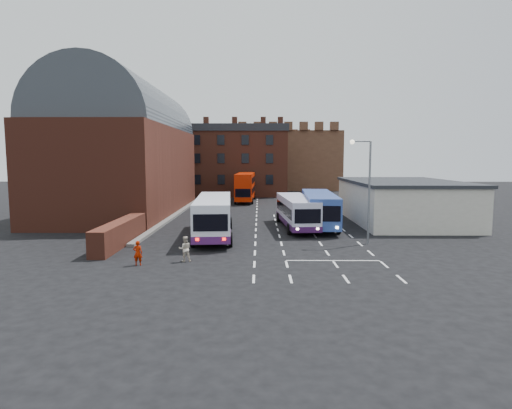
{
  "coord_description": "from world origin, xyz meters",
  "views": [
    {
      "loc": [
        0.29,
        -29.8,
        6.52
      ],
      "look_at": [
        0.0,
        10.0,
        2.2
      ],
      "focal_mm": 30.0,
      "sensor_mm": 36.0,
      "label": 1
    }
  ],
  "objects_px": {
    "pedestrian_red": "(138,253)",
    "pedestrian_beige": "(185,249)",
    "bus_white_outbound": "(214,214)",
    "bus_white_inbound": "(297,210)",
    "bus_red_double": "(245,187)",
    "bus_blue": "(319,207)",
    "street_lamp": "(366,182)"
  },
  "relations": [
    {
      "from": "pedestrian_red",
      "to": "pedestrian_beige",
      "type": "distance_m",
      "value": 2.89
    },
    {
      "from": "bus_red_double",
      "to": "street_lamp",
      "type": "height_order",
      "value": "street_lamp"
    },
    {
      "from": "bus_red_double",
      "to": "bus_white_outbound",
      "type": "bearing_deg",
      "value": 88.39
    },
    {
      "from": "bus_white_outbound",
      "to": "bus_white_inbound",
      "type": "relative_size",
      "value": 1.12
    },
    {
      "from": "bus_white_outbound",
      "to": "pedestrian_beige",
      "type": "height_order",
      "value": "bus_white_outbound"
    },
    {
      "from": "pedestrian_red",
      "to": "bus_red_double",
      "type": "bearing_deg",
      "value": -100.56
    },
    {
      "from": "bus_blue",
      "to": "bus_red_double",
      "type": "relative_size",
      "value": 1.1
    },
    {
      "from": "bus_blue",
      "to": "street_lamp",
      "type": "distance_m",
      "value": 8.93
    },
    {
      "from": "bus_white_outbound",
      "to": "bus_red_double",
      "type": "bearing_deg",
      "value": 82.72
    },
    {
      "from": "bus_white_outbound",
      "to": "street_lamp",
      "type": "distance_m",
      "value": 12.51
    },
    {
      "from": "bus_white_outbound",
      "to": "bus_white_inbound",
      "type": "height_order",
      "value": "bus_white_outbound"
    },
    {
      "from": "pedestrian_beige",
      "to": "bus_red_double",
      "type": "bearing_deg",
      "value": -108.43
    },
    {
      "from": "street_lamp",
      "to": "pedestrian_red",
      "type": "xyz_separation_m",
      "value": [
        -15.44,
        -6.65,
        -4.0
      ]
    },
    {
      "from": "bus_white_inbound",
      "to": "pedestrian_red",
      "type": "xyz_separation_m",
      "value": [
        -10.9,
        -14.03,
        -0.97
      ]
    },
    {
      "from": "bus_white_outbound",
      "to": "street_lamp",
      "type": "relative_size",
      "value": 1.54
    },
    {
      "from": "bus_white_inbound",
      "to": "street_lamp",
      "type": "height_order",
      "value": "street_lamp"
    },
    {
      "from": "bus_blue",
      "to": "pedestrian_red",
      "type": "height_order",
      "value": "bus_blue"
    },
    {
      "from": "bus_white_outbound",
      "to": "pedestrian_beige",
      "type": "xyz_separation_m",
      "value": [
        -0.92,
        -8.65,
        -1.13
      ]
    },
    {
      "from": "bus_blue",
      "to": "pedestrian_beige",
      "type": "distance_m",
      "value": 17.31
    },
    {
      "from": "bus_blue",
      "to": "pedestrian_beige",
      "type": "bearing_deg",
      "value": 55.61
    },
    {
      "from": "bus_red_double",
      "to": "pedestrian_beige",
      "type": "height_order",
      "value": "bus_red_double"
    },
    {
      "from": "street_lamp",
      "to": "bus_red_double",
      "type": "bearing_deg",
      "value": 107.65
    },
    {
      "from": "bus_white_outbound",
      "to": "bus_white_inbound",
      "type": "distance_m",
      "value": 8.49
    },
    {
      "from": "bus_white_inbound",
      "to": "bus_blue",
      "type": "xyz_separation_m",
      "value": [
        2.22,
        0.75,
        0.17
      ]
    },
    {
      "from": "bus_blue",
      "to": "street_lamp",
      "type": "height_order",
      "value": "street_lamp"
    },
    {
      "from": "bus_white_inbound",
      "to": "pedestrian_beige",
      "type": "height_order",
      "value": "bus_white_inbound"
    },
    {
      "from": "bus_white_outbound",
      "to": "bus_white_inbound",
      "type": "xyz_separation_m",
      "value": [
        7.26,
        4.38,
        -0.21
      ]
    },
    {
      "from": "bus_white_inbound",
      "to": "pedestrian_red",
      "type": "height_order",
      "value": "bus_white_inbound"
    },
    {
      "from": "street_lamp",
      "to": "pedestrian_red",
      "type": "bearing_deg",
      "value": -156.69
    },
    {
      "from": "bus_red_double",
      "to": "pedestrian_beige",
      "type": "relative_size",
      "value": 6.64
    },
    {
      "from": "bus_blue",
      "to": "bus_red_double",
      "type": "height_order",
      "value": "bus_red_double"
    },
    {
      "from": "bus_blue",
      "to": "pedestrian_beige",
      "type": "height_order",
      "value": "bus_blue"
    }
  ]
}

